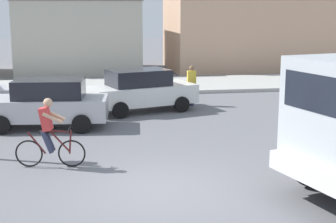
{
  "coord_description": "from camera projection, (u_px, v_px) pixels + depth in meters",
  "views": [
    {
      "loc": [
        -1.52,
        -10.04,
        3.79
      ],
      "look_at": [
        0.6,
        2.5,
        1.2
      ],
      "focal_mm": 53.36,
      "sensor_mm": 36.0,
      "label": 1
    }
  ],
  "objects": [
    {
      "name": "pedestrian_near_kerb",
      "position": [
        191.0,
        85.0,
        20.03
      ],
      "size": [
        0.34,
        0.22,
        1.62
      ],
      "color": "#2D334C",
      "rests_on": "ground"
    },
    {
      "name": "ground_plane",
      "position": [
        160.0,
        190.0,
        10.71
      ],
      "size": [
        120.0,
        120.0,
        0.0
      ],
      "primitive_type": "plane",
      "color": "slate"
    },
    {
      "name": "car_red_near",
      "position": [
        47.0,
        103.0,
        16.23
      ],
      "size": [
        4.16,
        2.19,
        1.6
      ],
      "color": "#B7B7BC",
      "rests_on": "ground"
    },
    {
      "name": "building_mid_block",
      "position": [
        79.0,
        35.0,
        31.08
      ],
      "size": [
        7.42,
        6.66,
        4.5
      ],
      "color": "#B2AD9E",
      "rests_on": "ground"
    },
    {
      "name": "sidewalk_far",
      "position": [
        116.0,
        86.0,
        24.82
      ],
      "size": [
        80.0,
        5.0,
        0.16
      ],
      "primitive_type": "cube",
      "color": "#ADADA8",
      "rests_on": "ground"
    },
    {
      "name": "car_far_side",
      "position": [
        141.0,
        90.0,
        18.89
      ],
      "size": [
        4.32,
        2.8,
        1.6
      ],
      "color": "white",
      "rests_on": "ground"
    },
    {
      "name": "building_corner_right",
      "position": [
        252.0,
        30.0,
        32.75
      ],
      "size": [
        11.11,
        6.53,
        5.0
      ],
      "color": "tan",
      "rests_on": "ground"
    },
    {
      "name": "cyclist",
      "position": [
        49.0,
        133.0,
        12.12
      ],
      "size": [
        1.71,
        0.55,
        1.72
      ],
      "color": "black",
      "rests_on": "ground"
    }
  ]
}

